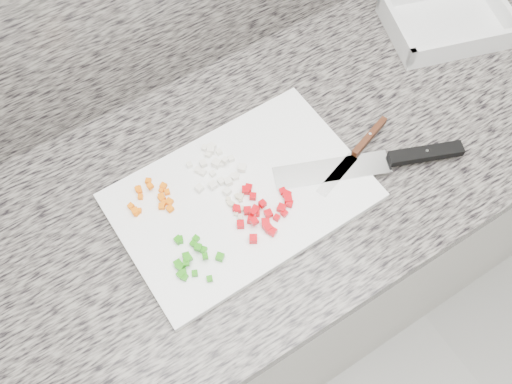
% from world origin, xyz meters
% --- Properties ---
extents(cabinet, '(3.92, 0.62, 0.86)m').
position_xyz_m(cabinet, '(0.00, 1.44, 0.43)').
color(cabinet, silver).
rests_on(cabinet, ground).
extents(countertop, '(3.96, 0.64, 0.04)m').
position_xyz_m(countertop, '(0.00, 1.44, 0.88)').
color(countertop, slate).
rests_on(countertop, cabinet).
extents(cutting_board, '(0.47, 0.32, 0.02)m').
position_xyz_m(cutting_board, '(-0.08, 1.41, 0.91)').
color(cutting_board, white).
rests_on(cutting_board, countertop).
extents(carrot_pile, '(0.08, 0.09, 0.02)m').
position_xyz_m(carrot_pile, '(-0.22, 1.49, 0.92)').
color(carrot_pile, orange).
rests_on(carrot_pile, cutting_board).
extents(onion_pile, '(0.11, 0.12, 0.02)m').
position_xyz_m(onion_pile, '(-0.09, 1.48, 0.92)').
color(onion_pile, white).
rests_on(onion_pile, cutting_board).
extents(green_pepper_pile, '(0.09, 0.11, 0.02)m').
position_xyz_m(green_pepper_pile, '(-0.22, 1.34, 0.92)').
color(green_pepper_pile, '#1E810B').
rests_on(green_pepper_pile, cutting_board).
extents(red_pepper_pile, '(0.12, 0.12, 0.02)m').
position_xyz_m(red_pepper_pile, '(-0.07, 1.35, 0.92)').
color(red_pepper_pile, '#C3020B').
rests_on(red_pepper_pile, cutting_board).
extents(garlic_pile, '(0.04, 0.06, 0.01)m').
position_xyz_m(garlic_pile, '(-0.10, 1.39, 0.92)').
color(garlic_pile, beige).
rests_on(garlic_pile, cutting_board).
extents(chef_knife, '(0.36, 0.18, 0.02)m').
position_xyz_m(chef_knife, '(0.21, 1.31, 0.92)').
color(chef_knife, silver).
rests_on(chef_knife, cutting_board).
extents(paring_knife, '(0.21, 0.08, 0.02)m').
position_xyz_m(paring_knife, '(0.18, 1.37, 0.92)').
color(paring_knife, silver).
rests_on(paring_knife, cutting_board).
extents(tray, '(0.31, 0.26, 0.06)m').
position_xyz_m(tray, '(0.55, 1.53, 0.92)').
color(tray, silver).
rests_on(tray, countertop).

